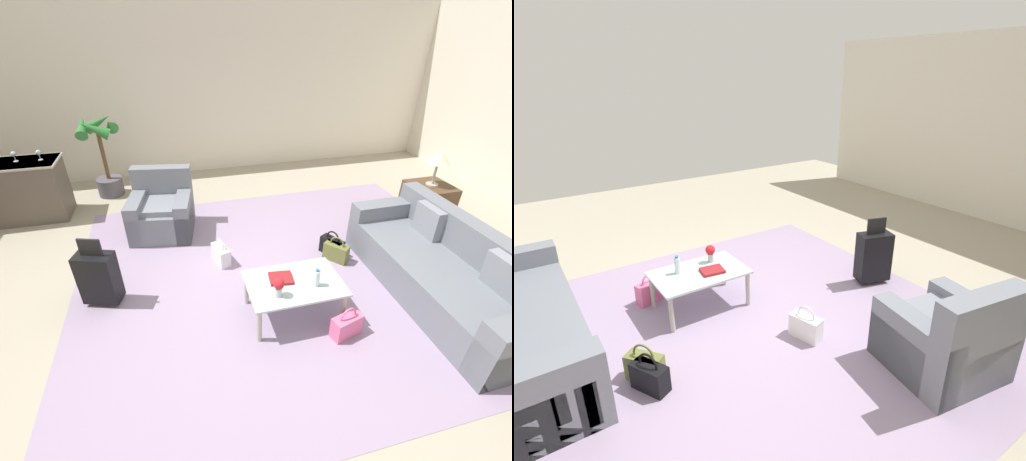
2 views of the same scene
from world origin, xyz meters
The scene contains 13 objects.
ground_plane centered at (0.00, 0.00, 0.00)m, with size 12.00×12.00×0.00m, color #A89E89.
wall_left centered at (-5.06, 0.00, 1.55)m, with size 0.12×8.00×3.10m, color silver.
area_rug centered at (0.60, 0.20, 0.00)m, with size 5.20×4.40×0.01m, color #9984A3.
armchair centered at (-0.89, 1.67, 0.31)m, with size 1.00×1.00×0.91m.
coffee_table centered at (0.40, -0.50, 0.38)m, with size 0.99×0.66×0.43m.
water_bottle centered at (0.60, -0.60, 0.53)m, with size 0.06×0.06×0.20m.
coffee_table_book centered at (0.28, -0.42, 0.45)m, with size 0.24×0.21×0.03m, color maroon.
flower_vase centered at (0.18, -0.65, 0.56)m, with size 0.11×0.11×0.21m.
suitcase_black centered at (-1.60, 0.20, 0.36)m, with size 0.45×0.34×0.85m.
handbag_olive centered at (1.29, 0.28, 0.13)m, with size 0.31×0.34×0.36m.
handbag_pink centered at (0.82, -0.92, 0.13)m, with size 0.35×0.22×0.36m.
handbag_black centered at (1.30, 0.42, 0.13)m, with size 0.27×0.35×0.36m.
handbag_white centered at (-0.20, 0.61, 0.13)m, with size 0.22×0.35×0.36m.
Camera 2 is at (1.97, 3.12, 2.45)m, focal length 28.00 mm.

